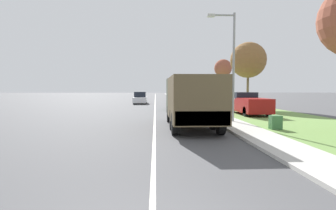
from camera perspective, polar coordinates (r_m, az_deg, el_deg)
name	(u,v)px	position (r m, az deg, el deg)	size (l,w,h in m)	color
ground_plane	(155,101)	(42.77, -2.81, 0.79)	(180.00, 180.00, 0.00)	#4C4C4F
lane_centre_stripe	(155,101)	(42.77, -2.81, 0.79)	(0.12, 120.00, 0.00)	silver
sidewalk_right	(183,101)	(43.00, 3.20, 0.88)	(1.80, 120.00, 0.12)	beige
grass_strip_right	(209,101)	(43.67, 8.95, 0.82)	(7.00, 120.00, 0.02)	#6B9347
military_truck	(191,99)	(14.05, 5.11, 1.38)	(2.38, 6.92, 2.72)	#474C38
car_nearest_ahead	(176,103)	(25.76, 1.85, 0.33)	(1.83, 4.37, 1.38)	#336B3D
car_second_ahead	(140,98)	(36.64, -6.07, 1.45)	(1.75, 4.69, 1.64)	silver
pickup_truck	(248,104)	(22.29, 17.10, 0.30)	(1.96, 5.12, 1.76)	maroon
lamp_post	(230,57)	(16.35, 13.36, 10.22)	(1.69, 0.24, 6.47)	gray
tree_mid_right	(248,60)	(29.33, 17.07, 9.31)	(3.76, 3.76, 6.97)	brown
tree_far_right	(223,69)	(39.76, 11.90, 7.75)	(2.58, 2.58, 6.39)	brown
utility_box	(275,122)	(14.52, 22.36, -3.51)	(0.55, 0.45, 0.70)	#3D7042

